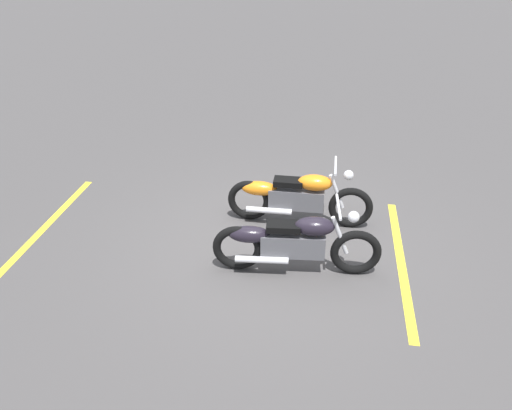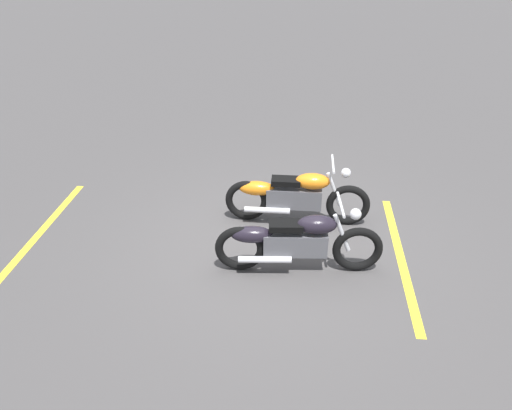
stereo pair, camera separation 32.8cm
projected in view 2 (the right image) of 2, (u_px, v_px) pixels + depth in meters
The scene contains 5 objects.
ground_plane at pixel (277, 243), 7.32m from camera, with size 60.00×60.00×0.00m, color #474444.
motorcycle_bright_foreground at pixel (293, 195), 7.63m from camera, with size 2.23×0.62×1.04m.
motorcycle_dark_foreground at pixel (295, 241), 6.55m from camera, with size 2.23×0.62×1.04m.
parking_stripe_near at pixel (400, 257), 7.03m from camera, with size 3.20×0.12×0.01m, color yellow.
parking_stripe_mid at pixel (38, 235), 7.50m from camera, with size 3.20×0.12×0.01m, color yellow.
Camera 2 is at (0.27, 6.07, 4.14)m, focal length 35.02 mm.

